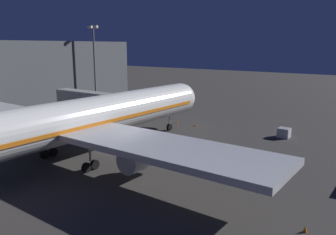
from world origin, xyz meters
The scene contains 8 objects.
ground_plane centered at (0.00, 0.00, 0.00)m, with size 320.00×320.00×0.00m, color #383533.
airliner_at_gate centered at (0.00, 7.94, 5.33)m, with size 55.01×57.42×19.81m.
jet_bridge centered at (10.08, -6.93, 5.46)m, with size 18.31×3.40×7.00m.
apron_floodlight_mast centered at (25.50, -19.83, 11.14)m, with size 2.90×0.50×19.36m.
baggage_container_mid_row centered at (-18.10, -21.59, 0.78)m, with size 1.86×1.78×1.57m, color #B7BABF.
traffic_cone_nose_port centered at (-2.20, -19.64, 0.28)m, with size 0.36×0.36×0.55m, color orange.
traffic_cone_nose_starboard centered at (2.20, -19.64, 0.28)m, with size 0.36×0.36×0.55m, color orange.
traffic_cone_wingtip_svc_side centered at (-29.01, 6.84, 0.28)m, with size 0.36×0.36×0.55m, color orange.
Camera 1 is at (-34.94, 33.73, 14.86)m, focal length 36.35 mm.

